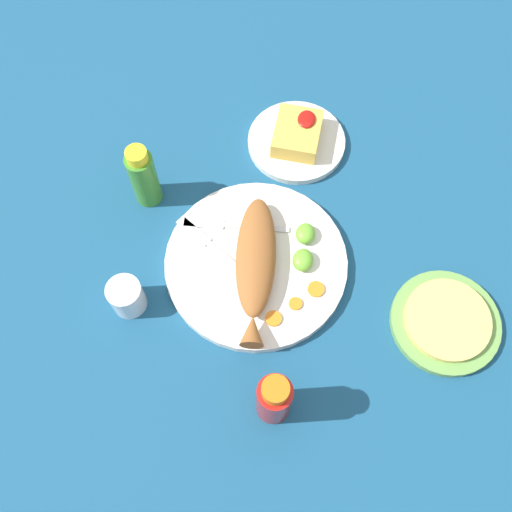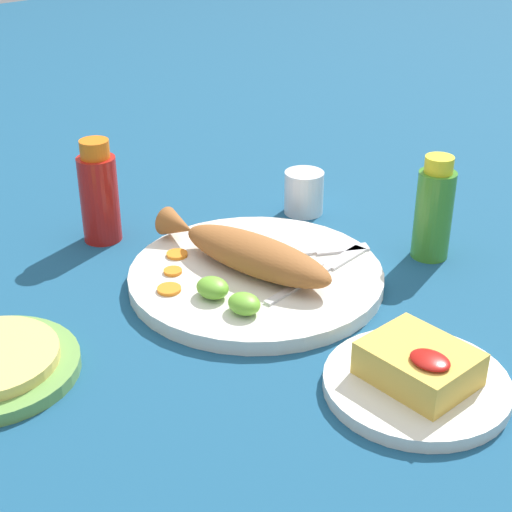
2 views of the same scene
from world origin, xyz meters
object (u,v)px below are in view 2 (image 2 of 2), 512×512
(hot_sauce_bottle_green, at_px, (434,211))
(side_plate_fries, at_px, (416,384))
(fried_fish, at_px, (248,252))
(salt_cup, at_px, (304,195))
(fork_near, at_px, (308,252))
(fork_far, at_px, (324,270))
(main_plate, at_px, (256,277))
(hot_sauce_bottle_red, at_px, (99,194))

(hot_sauce_bottle_green, bearing_deg, side_plate_fries, -55.13)
(fried_fish, bearing_deg, salt_cup, 107.65)
(fork_near, distance_m, fork_far, 0.05)
(fork_far, xyz_separation_m, side_plate_fries, (0.21, -0.08, -0.01))
(main_plate, relative_size, hot_sauce_bottle_green, 2.26)
(fried_fish, height_order, hot_sauce_bottle_green, hot_sauce_bottle_green)
(salt_cup, relative_size, side_plate_fries, 0.34)
(hot_sauce_bottle_green, height_order, side_plate_fries, hot_sauce_bottle_green)
(main_plate, xyz_separation_m, fork_far, (0.06, 0.06, 0.01))
(fork_near, xyz_separation_m, hot_sauce_bottle_red, (-0.24, -0.15, 0.05))
(main_plate, xyz_separation_m, fork_near, (0.01, 0.08, 0.01))
(side_plate_fries, bearing_deg, salt_cup, 150.19)
(fork_near, bearing_deg, main_plate, -157.96)
(main_plate, bearing_deg, salt_cup, 120.10)
(side_plate_fries, bearing_deg, fried_fish, 175.62)
(fried_fish, distance_m, hot_sauce_bottle_green, 0.25)
(fried_fish, distance_m, salt_cup, 0.22)
(salt_cup, xyz_separation_m, side_plate_fries, (0.38, -0.22, -0.02))
(main_plate, relative_size, salt_cup, 4.98)
(main_plate, height_order, hot_sauce_bottle_green, hot_sauce_bottle_green)
(fried_fish, height_order, fork_near, fried_fish)
(fried_fish, height_order, salt_cup, salt_cup)
(hot_sauce_bottle_green, relative_size, side_plate_fries, 0.75)
(main_plate, bearing_deg, hot_sauce_bottle_red, -162.04)
(fried_fish, distance_m, fork_far, 0.10)
(main_plate, height_order, fork_near, fork_near)
(salt_cup, bearing_deg, side_plate_fries, -29.81)
(main_plate, xyz_separation_m, side_plate_fries, (0.26, -0.02, -0.00))
(side_plate_fries, bearing_deg, fork_near, 157.97)
(fork_far, height_order, side_plate_fries, fork_far)
(main_plate, distance_m, fork_near, 0.08)
(fried_fish, height_order, fork_far, fried_fish)
(salt_cup, bearing_deg, fork_far, -38.20)
(fried_fish, bearing_deg, hot_sauce_bottle_red, -170.69)
(fried_fish, xyz_separation_m, fork_far, (0.07, 0.06, -0.02))
(hot_sauce_bottle_red, bearing_deg, side_plate_fries, 5.92)
(fork_near, distance_m, hot_sauce_bottle_green, 0.17)
(fork_far, relative_size, side_plate_fries, 1.00)
(fork_near, xyz_separation_m, salt_cup, (-0.12, 0.11, 0.01))
(main_plate, xyz_separation_m, fried_fish, (-0.01, -0.00, 0.03))
(hot_sauce_bottle_green, bearing_deg, main_plate, -113.70)
(fried_fish, xyz_separation_m, salt_cup, (-0.10, 0.19, -0.01))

